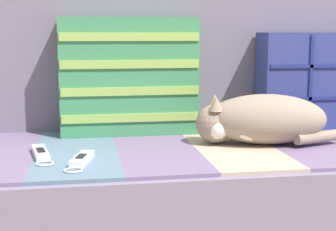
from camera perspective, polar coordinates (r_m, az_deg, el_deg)
The scene contains 7 objects.
couch at distance 1.70m, azimuth 6.32°, elevation -8.86°, with size 1.75×0.80×0.36m.
sofa_backrest at distance 1.94m, azimuth 3.88°, elevation 7.33°, with size 1.72×0.14×0.56m.
throw_pillow_quilted at distance 1.95m, azimuth 16.78°, elevation 3.75°, with size 0.47×0.14×0.34m.
throw_pillow_striped at distance 1.75m, azimuth -4.36°, elevation 4.38°, with size 0.46×0.14×0.39m.
sleeping_cat at distance 1.61m, azimuth 9.99°, elevation -0.52°, with size 0.45×0.25×0.16m.
game_remote_near at distance 1.48m, azimuth -13.93°, elevation -4.11°, with size 0.08×0.21×0.02m.
game_remote_far at distance 1.39m, azimuth -9.58°, elevation -4.87°, with size 0.09×0.19×0.02m.
Camera 1 is at (-0.45, -1.40, 0.70)m, focal length 55.00 mm.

